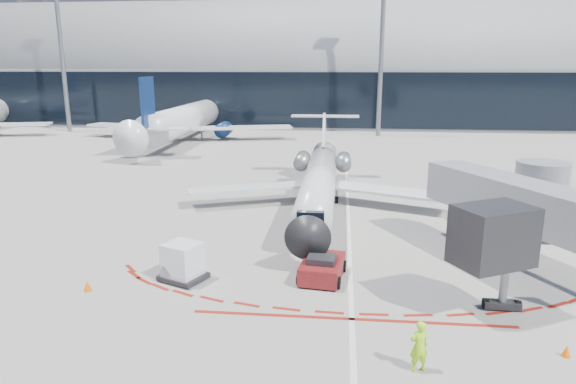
# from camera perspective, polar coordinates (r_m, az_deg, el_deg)

# --- Properties ---
(ground) EXTENTS (260.00, 260.00, 0.00)m
(ground) POSITION_cam_1_polar(r_m,az_deg,el_deg) (33.70, 6.76, -4.68)
(ground) COLOR gray
(ground) RESTS_ON ground
(apron_centerline) EXTENTS (0.25, 40.00, 0.01)m
(apron_centerline) POSITION_cam_1_polar(r_m,az_deg,el_deg) (35.60, 6.73, -3.65)
(apron_centerline) COLOR silver
(apron_centerline) RESTS_ON ground
(apron_stop_bar) EXTENTS (14.00, 0.25, 0.01)m
(apron_stop_bar) POSITION_cam_1_polar(r_m,az_deg,el_deg) (23.10, 7.09, -13.83)
(apron_stop_bar) COLOR maroon
(apron_stop_bar) RESTS_ON ground
(terminal_building) EXTENTS (150.00, 24.15, 24.00)m
(terminal_building) POSITION_cam_1_polar(r_m,az_deg,el_deg) (96.93, 6.47, 12.63)
(terminal_building) COLOR gray
(terminal_building) RESTS_ON ground
(jet_bridge) EXTENTS (10.03, 15.20, 4.90)m
(jet_bridge) POSITION_cam_1_polar(r_m,az_deg,el_deg) (31.71, 24.98, -1.46)
(jet_bridge) COLOR gray
(jet_bridge) RESTS_ON ground
(light_mast_west) EXTENTS (0.70, 0.70, 25.00)m
(light_mast_west) POSITION_cam_1_polar(r_m,az_deg,el_deg) (91.42, -23.83, 13.98)
(light_mast_west) COLOR slate
(light_mast_west) RESTS_ON ground
(light_mast_centre) EXTENTS (0.70, 0.70, 25.00)m
(light_mast_centre) POSITION_cam_1_polar(r_m,az_deg,el_deg) (80.15, 10.33, 15.06)
(light_mast_centre) COLOR slate
(light_mast_centre) RESTS_ON ground
(regional_jet) EXTENTS (20.79, 25.63, 6.42)m
(regional_jet) POSITION_cam_1_polar(r_m,az_deg,el_deg) (39.31, 3.50, 1.35)
(regional_jet) COLOR silver
(regional_jet) RESTS_ON ground
(pushback_tug) EXTENTS (2.52, 5.15, 1.31)m
(pushback_tug) POSITION_cam_1_polar(r_m,az_deg,el_deg) (26.71, 3.82, -8.40)
(pushback_tug) COLOR maroon
(pushback_tug) RESTS_ON ground
(ramp_worker) EXTENTS (0.82, 0.65, 1.96)m
(ramp_worker) POSITION_cam_1_polar(r_m,az_deg,el_deg) (19.67, 14.34, -16.27)
(ramp_worker) COLOR #AEFF1A
(ramp_worker) RESTS_ON ground
(uld_container) EXTENTS (2.64, 2.48, 1.97)m
(uld_container) POSITION_cam_1_polar(r_m,az_deg,el_deg) (26.85, -11.62, -7.64)
(uld_container) COLOR black
(uld_container) RESTS_ON ground
(safety_cone_left) EXTENTS (0.39, 0.39, 0.55)m
(safety_cone_left) POSITION_cam_1_polar(r_m,az_deg,el_deg) (27.18, -21.39, -9.68)
(safety_cone_left) COLOR #F36105
(safety_cone_left) RESTS_ON ground
(safety_cone_right) EXTENTS (0.33, 0.33, 0.46)m
(safety_cone_right) POSITION_cam_1_polar(r_m,az_deg,el_deg) (22.85, 28.54, -15.25)
(safety_cone_right) COLOR #F36105
(safety_cone_right) RESTS_ON ground
(bg_airliner_1) EXTENTS (36.06, 38.18, 11.67)m
(bg_airliner_1) POSITION_cam_1_polar(r_m,az_deg,el_deg) (77.39, -11.19, 10.13)
(bg_airliner_1) COLOR silver
(bg_airliner_1) RESTS_ON ground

